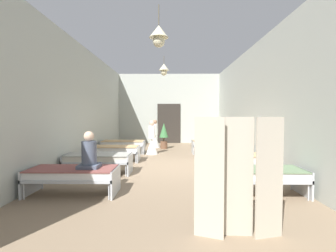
# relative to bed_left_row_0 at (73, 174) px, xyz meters

# --- Properties ---
(ground_plane) EXTENTS (6.73, 14.59, 0.10)m
(ground_plane) POSITION_rel_bed_left_row_0_xyz_m (2.02, 2.85, -0.49)
(ground_plane) COLOR #8C755B
(room_shell) EXTENTS (6.53, 14.19, 4.22)m
(room_shell) POSITION_rel_bed_left_row_0_xyz_m (2.02, 4.22, 1.67)
(room_shell) COLOR #B2B7AD
(room_shell) RESTS_ON ground
(bed_left_row_0) EXTENTS (1.90, 0.84, 0.57)m
(bed_left_row_0) POSITION_rel_bed_left_row_0_xyz_m (0.00, 0.00, 0.00)
(bed_left_row_0) COLOR #B7BCC1
(bed_left_row_0) RESTS_ON ground
(bed_right_row_0) EXTENTS (1.90, 0.84, 0.57)m
(bed_right_row_0) POSITION_rel_bed_left_row_0_xyz_m (4.03, 0.00, 0.00)
(bed_right_row_0) COLOR #B7BCC1
(bed_right_row_0) RESTS_ON ground
(bed_left_row_1) EXTENTS (1.90, 0.84, 0.57)m
(bed_left_row_1) POSITION_rel_bed_left_row_0_xyz_m (0.00, 1.90, 0.00)
(bed_left_row_1) COLOR #B7BCC1
(bed_left_row_1) RESTS_ON ground
(bed_right_row_1) EXTENTS (1.90, 0.84, 0.57)m
(bed_right_row_1) POSITION_rel_bed_left_row_0_xyz_m (4.03, 1.90, 0.00)
(bed_right_row_1) COLOR #B7BCC1
(bed_right_row_1) RESTS_ON ground
(bed_left_row_2) EXTENTS (1.90, 0.84, 0.57)m
(bed_left_row_2) POSITION_rel_bed_left_row_0_xyz_m (0.00, 3.80, 0.00)
(bed_left_row_2) COLOR #B7BCC1
(bed_left_row_2) RESTS_ON ground
(bed_right_row_2) EXTENTS (1.90, 0.84, 0.57)m
(bed_right_row_2) POSITION_rel_bed_left_row_0_xyz_m (4.03, 3.80, 0.00)
(bed_right_row_2) COLOR #B7BCC1
(bed_right_row_2) RESTS_ON ground
(bed_left_row_3) EXTENTS (1.90, 0.84, 0.57)m
(bed_left_row_3) POSITION_rel_bed_left_row_0_xyz_m (0.00, 5.70, 0.00)
(bed_left_row_3) COLOR #B7BCC1
(bed_left_row_3) RESTS_ON ground
(bed_right_row_3) EXTENTS (1.90, 0.84, 0.57)m
(bed_right_row_3) POSITION_rel_bed_left_row_0_xyz_m (4.03, 5.70, 0.00)
(bed_right_row_3) COLOR #B7BCC1
(bed_right_row_3) RESTS_ON ground
(nurse_near_aisle) EXTENTS (0.52, 0.52, 1.49)m
(nurse_near_aisle) POSITION_rel_bed_left_row_0_xyz_m (1.31, 7.66, 0.09)
(nurse_near_aisle) COLOR white
(nurse_near_aisle) RESTS_ON ground
(nurse_mid_aisle) EXTENTS (0.52, 0.52, 1.49)m
(nurse_mid_aisle) POSITION_rel_bed_left_row_0_xyz_m (1.30, 5.51, 0.09)
(nurse_mid_aisle) COLOR white
(nurse_mid_aisle) RESTS_ON ground
(patient_seated_primary) EXTENTS (0.44, 0.44, 0.80)m
(patient_seated_primary) POSITION_rel_bed_left_row_0_xyz_m (0.35, 0.02, 0.43)
(patient_seated_primary) COLOR #515B70
(patient_seated_primary) RESTS_ON bed_left_row_0
(patient_seated_secondary) EXTENTS (0.44, 0.44, 0.80)m
(patient_seated_secondary) POSITION_rel_bed_left_row_0_xyz_m (3.68, 5.64, 0.43)
(patient_seated_secondary) COLOR #515B70
(patient_seated_secondary) RESTS_ON bed_right_row_3
(potted_plant) EXTENTS (0.45, 0.45, 1.31)m
(potted_plant) POSITION_rel_bed_left_row_0_xyz_m (1.78, 7.26, 0.33)
(potted_plant) COLOR brown
(potted_plant) RESTS_ON ground
(privacy_screen) EXTENTS (1.25, 0.17, 1.70)m
(privacy_screen) POSITION_rel_bed_left_row_0_xyz_m (3.08, -1.86, 0.41)
(privacy_screen) COLOR #BCB29E
(privacy_screen) RESTS_ON ground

